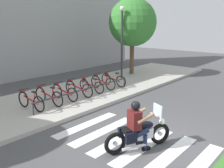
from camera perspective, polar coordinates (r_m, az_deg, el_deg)
ground_plane at (r=7.71m, az=9.27°, el=-12.96°), size 48.00×48.00×0.00m
sidewalk at (r=11.17m, az=-14.63°, el=-4.16°), size 24.00×4.40×0.15m
crosswalk_stripe_0 at (r=6.77m, az=19.36°, el=-17.70°), size 2.80×0.40×0.01m
crosswalk_stripe_1 at (r=7.04m, az=13.09°, el=-15.93°), size 2.80×0.40×0.01m
crosswalk_stripe_2 at (r=7.38m, az=7.45°, el=-14.14°), size 2.80×0.40×0.01m
crosswalk_stripe_3 at (r=7.80m, az=2.44°, el=-12.42°), size 2.80×0.40×0.01m
crosswalk_stripe_4 at (r=8.27m, az=-1.98°, el=-10.81°), size 2.80×0.40×0.01m
crosswalk_stripe_5 at (r=8.79m, az=-5.86°, el=-9.32°), size 2.80×0.40×0.01m
motorcycle at (r=7.04m, az=6.31°, el=-11.41°), size 1.96×1.01×1.23m
rider at (r=6.86m, az=5.82°, el=-8.77°), size 0.76×0.70×1.44m
bicycle_0 at (r=10.11m, az=-18.35°, el=-3.76°), size 0.48×1.64×0.79m
bicycle_1 at (r=10.53m, az=-14.51°, el=-2.77°), size 0.48×1.74×0.80m
bicycle_2 at (r=11.00m, az=-10.98°, el=-1.91°), size 0.48×1.63×0.78m
bicycle_3 at (r=11.50m, az=-7.76°, el=-1.04°), size 0.48×1.74×0.79m
bicycle_4 at (r=12.05m, az=-4.82°, el=-0.39°), size 0.48×1.57×0.73m
bicycle_5 at (r=12.62m, az=-2.14°, el=0.39°), size 0.48×1.60×0.77m
bicycle_6 at (r=13.22m, az=0.30°, el=1.01°), size 0.48×1.62×0.76m
bike_rack at (r=11.09m, az=-5.87°, el=-1.20°), size 5.56×0.07×0.49m
street_lamp at (r=14.84m, az=2.33°, el=10.92°), size 0.28×0.28×4.42m
tree_near_rack at (r=16.32m, az=4.79°, el=14.03°), size 3.09×3.09×5.05m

